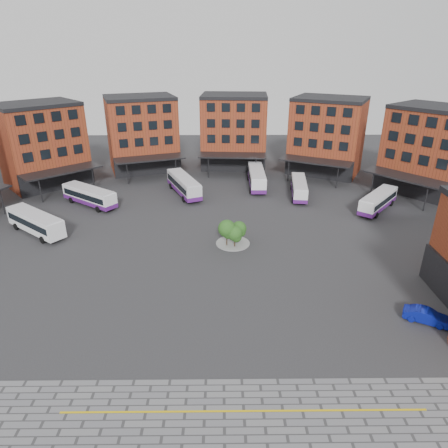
{
  "coord_description": "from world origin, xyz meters",
  "views": [
    {
      "loc": [
        0.4,
        -34.24,
        23.76
      ],
      "look_at": [
        0.82,
        9.39,
        4.0
      ],
      "focal_mm": 32.0,
      "sensor_mm": 36.0,
      "label": 1
    }
  ],
  "objects_px": {
    "bus_e": "(299,188)",
    "bus_d": "(257,177)",
    "bus_b": "(89,196)",
    "bus_c": "(184,185)",
    "bus_a": "(35,221)",
    "tree_island": "(233,232)",
    "bus_f": "(378,201)",
    "blue_car": "(427,316)"
  },
  "relations": [
    {
      "from": "bus_e",
      "to": "bus_f",
      "type": "relative_size",
      "value": 1.09
    },
    {
      "from": "bus_c",
      "to": "blue_car",
      "type": "bearing_deg",
      "value": -77.13
    },
    {
      "from": "bus_d",
      "to": "bus_a",
      "type": "bearing_deg",
      "value": -147.91
    },
    {
      "from": "bus_e",
      "to": "bus_f",
      "type": "height_order",
      "value": "bus_f"
    },
    {
      "from": "bus_c",
      "to": "blue_car",
      "type": "relative_size",
      "value": 2.78
    },
    {
      "from": "bus_f",
      "to": "blue_car",
      "type": "relative_size",
      "value": 2.25
    },
    {
      "from": "bus_a",
      "to": "bus_c",
      "type": "relative_size",
      "value": 0.87
    },
    {
      "from": "bus_b",
      "to": "tree_island",
      "type": "bearing_deg",
      "value": -86.24
    },
    {
      "from": "bus_b",
      "to": "bus_f",
      "type": "xyz_separation_m",
      "value": [
        45.42,
        -2.46,
        -0.07
      ]
    },
    {
      "from": "bus_c",
      "to": "bus_f",
      "type": "distance_m",
      "value": 31.66
    },
    {
      "from": "bus_b",
      "to": "bus_c",
      "type": "distance_m",
      "value": 15.5
    },
    {
      "from": "bus_a",
      "to": "blue_car",
      "type": "xyz_separation_m",
      "value": [
        44.31,
        -19.63,
        -1.11
      ]
    },
    {
      "from": "blue_car",
      "to": "bus_c",
      "type": "bearing_deg",
      "value": 62.91
    },
    {
      "from": "bus_d",
      "to": "bus_e",
      "type": "distance_m",
      "value": 8.44
    },
    {
      "from": "bus_d",
      "to": "tree_island",
      "type": "bearing_deg",
      "value": -101.41
    },
    {
      "from": "bus_f",
      "to": "bus_b",
      "type": "bearing_deg",
      "value": -142.51
    },
    {
      "from": "bus_c",
      "to": "tree_island",
      "type": "bearing_deg",
      "value": -90.87
    },
    {
      "from": "tree_island",
      "to": "bus_c",
      "type": "relative_size",
      "value": 0.39
    },
    {
      "from": "bus_f",
      "to": "blue_car",
      "type": "xyz_separation_m",
      "value": [
        -5.33,
        -27.53,
        -0.87
      ]
    },
    {
      "from": "bus_b",
      "to": "bus_e",
      "type": "relative_size",
      "value": 0.99
    },
    {
      "from": "bus_a",
      "to": "blue_car",
      "type": "distance_m",
      "value": 48.48
    },
    {
      "from": "tree_island",
      "to": "bus_c",
      "type": "height_order",
      "value": "tree_island"
    },
    {
      "from": "bus_a",
      "to": "bus_f",
      "type": "height_order",
      "value": "bus_a"
    },
    {
      "from": "bus_b",
      "to": "bus_c",
      "type": "xyz_separation_m",
      "value": [
        14.66,
        5.04,
        0.11
      ]
    },
    {
      "from": "bus_b",
      "to": "blue_car",
      "type": "xyz_separation_m",
      "value": [
        40.09,
        -29.99,
        -0.94
      ]
    },
    {
      "from": "bus_c",
      "to": "blue_car",
      "type": "height_order",
      "value": "bus_c"
    },
    {
      "from": "bus_d",
      "to": "bus_c",
      "type": "bearing_deg",
      "value": -162.3
    },
    {
      "from": "tree_island",
      "to": "blue_car",
      "type": "bearing_deg",
      "value": -41.97
    },
    {
      "from": "bus_b",
      "to": "blue_car",
      "type": "height_order",
      "value": "bus_b"
    },
    {
      "from": "bus_d",
      "to": "bus_e",
      "type": "relative_size",
      "value": 1.12
    },
    {
      "from": "blue_car",
      "to": "bus_b",
      "type": "bearing_deg",
      "value": 80.13
    },
    {
      "from": "bus_e",
      "to": "bus_d",
      "type": "bearing_deg",
      "value": 150.6
    },
    {
      "from": "tree_island",
      "to": "blue_car",
      "type": "xyz_separation_m",
      "value": [
        17.57,
        -15.81,
        -1.24
      ]
    },
    {
      "from": "tree_island",
      "to": "bus_b",
      "type": "height_order",
      "value": "tree_island"
    },
    {
      "from": "bus_a",
      "to": "bus_e",
      "type": "height_order",
      "value": "bus_a"
    },
    {
      "from": "bus_a",
      "to": "bus_c",
      "type": "xyz_separation_m",
      "value": [
        18.88,
        15.41,
        -0.06
      ]
    },
    {
      "from": "bus_b",
      "to": "bus_d",
      "type": "distance_m",
      "value": 28.93
    },
    {
      "from": "bus_b",
      "to": "bus_f",
      "type": "height_order",
      "value": "bus_b"
    },
    {
      "from": "bus_a",
      "to": "bus_b",
      "type": "bearing_deg",
      "value": 15.86
    },
    {
      "from": "bus_d",
      "to": "blue_car",
      "type": "height_order",
      "value": "bus_d"
    },
    {
      "from": "bus_c",
      "to": "bus_e",
      "type": "height_order",
      "value": "bus_c"
    },
    {
      "from": "bus_f",
      "to": "tree_island",
      "type": "bearing_deg",
      "value": -112.3
    }
  ]
}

